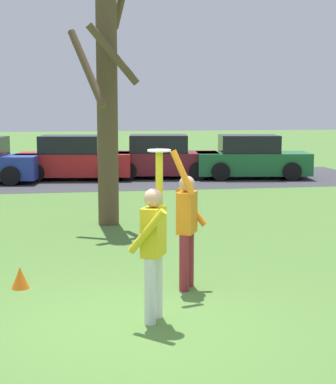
# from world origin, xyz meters

# --- Properties ---
(ground_plane) EXTENTS (120.00, 120.00, 0.00)m
(ground_plane) POSITION_xyz_m (0.00, 0.00, 0.00)
(ground_plane) COLOR #4C7533
(person_catcher) EXTENTS (0.51, 0.59, 2.08)m
(person_catcher) POSITION_xyz_m (0.19, 0.08, 0.98)
(person_catcher) COLOR silver
(person_catcher) RESTS_ON ground_plane
(person_defender) EXTENTS (0.60, 0.66, 2.04)m
(person_defender) POSITION_xyz_m (0.87, 1.37, 0.98)
(person_defender) COLOR maroon
(person_defender) RESTS_ON ground_plane
(frisbee_disc) EXTENTS (0.29, 0.29, 0.02)m
(frisbee_disc) POSITION_xyz_m (0.30, 0.28, 2.09)
(frisbee_disc) COLOR white
(frisbee_disc) RESTS_ON person_catcher
(parked_car_red) EXTENTS (4.32, 2.49, 1.59)m
(parked_car_red) POSITION_xyz_m (-0.42, 15.60, 0.73)
(parked_car_red) COLOR red
(parked_car_red) RESTS_ON ground_plane
(parked_car_maroon) EXTENTS (4.32, 2.49, 1.59)m
(parked_car_maroon) POSITION_xyz_m (2.82, 15.54, 0.73)
(parked_car_maroon) COLOR maroon
(parked_car_maroon) RESTS_ON ground_plane
(parked_car_green) EXTENTS (4.32, 2.49, 1.59)m
(parked_car_green) POSITION_xyz_m (6.07, 14.83, 0.73)
(parked_car_green) COLOR #1E6633
(parked_car_green) RESTS_ON ground_plane
(parking_strip) EXTENTS (21.70, 6.40, 0.01)m
(parking_strip) POSITION_xyz_m (-0.37, 15.21, 0.00)
(parking_strip) COLOR #38383D
(parking_strip) RESTS_ON ground_plane
(bare_tree_tall) EXTENTS (1.61, 1.61, 6.29)m
(bare_tree_tall) POSITION_xyz_m (0.16, 6.59, 3.00)
(bare_tree_tall) COLOR brown
(bare_tree_tall) RESTS_ON ground_plane
(field_cone_orange) EXTENTS (0.26, 0.26, 0.32)m
(field_cone_orange) POSITION_xyz_m (-1.51, 1.78, 0.16)
(field_cone_orange) COLOR orange
(field_cone_orange) RESTS_ON ground_plane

